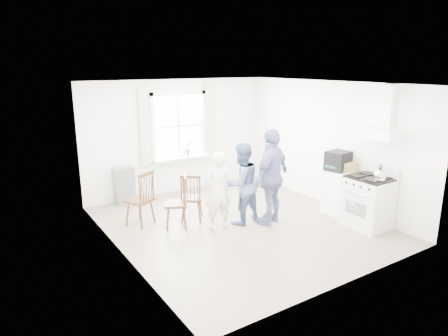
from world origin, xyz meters
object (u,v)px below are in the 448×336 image
Objects in this scene: windsor_chair_c at (181,196)px; person_mid at (241,184)px; windsor_chair_a at (144,193)px; person_right at (272,177)px; windsor_chair_b at (191,193)px; gas_stove at (368,202)px; person_left at (218,191)px; stereo_stack at (338,161)px; low_cabinet at (340,193)px.

windsor_chair_c is 1.13m from person_mid.
person_right reaches higher than windsor_chair_a.
person_right is (1.23, -0.86, 0.33)m from windsor_chair_b.
person_right is (-1.37, 1.11, 0.42)m from gas_stove.
person_left is at bearing -39.72° from windsor_chair_a.
windsor_chair_b is (-2.62, 1.20, -0.51)m from stereo_stack.
low_cabinet is 2.55m from person_left.
windsor_chair_a is 0.58× the size of person_right.
windsor_chair_a is at bearing 159.07° from windsor_chair_b.
stereo_stack is at bearing -20.40° from windsor_chair_c.
stereo_stack is 0.46× the size of windsor_chair_a.
person_mid is at bearing 142.48° from gas_stove.
low_cabinet is 2.96m from windsor_chair_b.
gas_stove is 0.70m from low_cabinet.
gas_stove reaches higher than windsor_chair_a.
gas_stove is 2.76m from person_left.
person_mid is 0.85× the size of person_right.
person_left reaches higher than low_cabinet.
person_right reaches higher than person_left.
person_right is at bearing 170.69° from person_left.
windsor_chair_b is at bearing -59.41° from person_left.
gas_stove is 0.62× the size of person_right.
low_cabinet is 0.91× the size of windsor_chair_c.
person_right is (1.00, -0.30, 0.18)m from person_left.
windsor_chair_a is (-3.48, 1.58, 0.19)m from low_cabinet.
low_cabinet is 0.86× the size of windsor_chair_a.
windsor_chair_c reaches higher than windsor_chair_b.
person_right reaches higher than gas_stove.
windsor_chair_a is (-3.41, 2.28, 0.15)m from gas_stove.
gas_stove is 0.73× the size of person_mid.
gas_stove is at bearing -91.54° from stereo_stack.
gas_stove is 1.81m from person_right.
person_left is at bearing 149.20° from gas_stove.
windsor_chair_b is 0.29m from windsor_chair_c.
gas_stove is at bearing -37.14° from windsor_chair_b.
windsor_chair_a is at bearing 141.75° from windsor_chair_c.
windsor_chair_a is at bearing 146.25° from gas_stove.
person_right reaches higher than windsor_chair_b.
stereo_stack is 0.51× the size of windsor_chair_b.
person_right reaches higher than stereo_stack.
low_cabinet is 0.95× the size of windsor_chair_b.
windsor_chair_a is 0.68× the size of person_mid.
person_right is at bearing -26.37° from windsor_chair_c.
windsor_chair_c is 0.64× the size of person_mid.
low_cabinet is at bearing -57.41° from stereo_stack.
person_mid is 0.58m from person_right.
windsor_chair_a is 1.80m from person_mid.
gas_stove is 1.07× the size of windsor_chair_a.
low_cabinet is at bearing 142.47° from person_right.
stereo_stack reaches higher than gas_stove.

